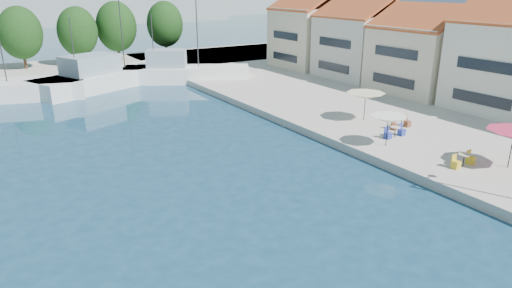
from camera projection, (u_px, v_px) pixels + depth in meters
quay_right at (432, 102)px, 43.37m from camera, size 32.00×92.00×0.60m
quay_far at (34, 73)px, 58.02m from camera, size 90.00×16.00×0.60m
building_04 at (426, 47)px, 45.22m from camera, size 9.00×8.80×9.20m
building_05 at (362, 36)px, 52.35m from camera, size 8.40×8.80×9.70m
building_06 at (312, 28)px, 59.48m from camera, size 9.00×8.80×10.20m
trawler_03 at (109, 77)px, 51.16m from camera, size 18.62×11.57×10.20m
trawler_04 at (183, 73)px, 53.58m from camera, size 14.63×10.36×10.20m
tree_05 at (20, 33)px, 57.56m from camera, size 5.31×5.31×7.86m
tree_06 at (78, 31)px, 60.39m from camera, size 5.18×5.18×7.67m
tree_07 at (116, 27)px, 63.85m from camera, size 5.55×5.55×8.21m
tree_08 at (165, 24)px, 69.07m from camera, size 5.44×5.44×8.06m
umbrella_white at (388, 119)px, 30.12m from camera, size 2.49×2.49×2.10m
umbrella_cream at (366, 96)px, 35.90m from camera, size 3.06×3.06×2.24m
cafe_table_01 at (463, 162)px, 27.16m from camera, size 1.82×0.70×0.76m
cafe_table_02 at (395, 133)px, 32.38m from camera, size 1.82×0.70×0.76m
cafe_table_03 at (401, 125)px, 34.39m from camera, size 1.82×0.70×0.76m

